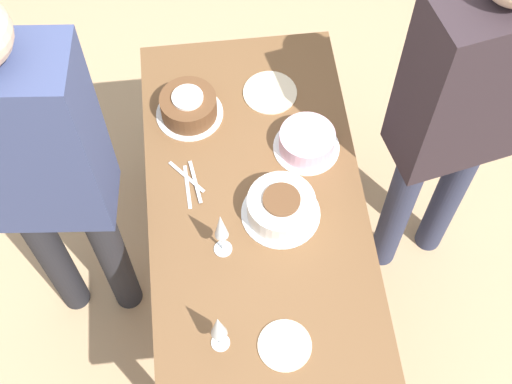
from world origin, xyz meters
The scene contains 12 objects.
ground_plane centered at (0.00, 0.00, 0.00)m, with size 12.00×12.00×0.00m, color tan.
dining_table centered at (0.00, 0.00, 0.61)m, with size 1.42×0.73×0.74m.
cake_center_white centered at (0.06, 0.07, 0.79)m, with size 0.26×0.26×0.10m.
cake_front_chocolate centered at (-0.38, -0.20, 0.79)m, with size 0.24×0.24×0.10m.
cake_back_decorated centered at (-0.19, 0.20, 0.78)m, with size 0.23×0.23×0.08m.
wine_glass_near centered at (0.48, -0.16, 0.88)m, with size 0.06×0.06×0.21m.
wine_glass_far centered at (0.17, -0.13, 0.89)m, with size 0.06×0.06×0.23m.
dessert_plate_left centered at (-0.44, 0.10, 0.74)m, with size 0.20×0.20×0.01m.
dessert_plate_right centered at (0.51, 0.03, 0.74)m, with size 0.16×0.16×0.01m.
fork_pile centered at (-0.09, -0.22, 0.75)m, with size 0.19×0.12×0.01m.
person_cutting centered at (-0.02, -0.65, 1.03)m, with size 0.26×0.42×1.70m.
person_watching centered at (-0.10, 0.67, 1.01)m, with size 0.30×0.44×1.67m.
Camera 1 is at (1.15, -0.13, 2.82)m, focal length 50.00 mm.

